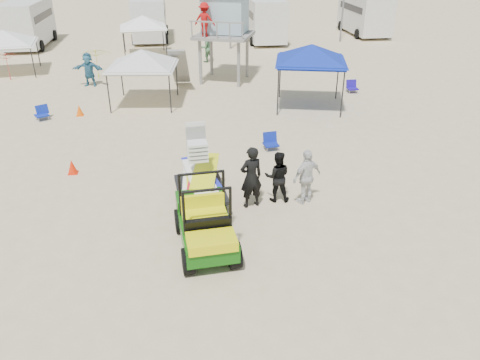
{
  "coord_description": "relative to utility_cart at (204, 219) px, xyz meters",
  "views": [
    {
      "loc": [
        -1.04,
        -8.44,
        7.23
      ],
      "look_at": [
        0.5,
        3.0,
        1.3
      ],
      "focal_mm": 35.0,
      "sensor_mm": 36.0,
      "label": 1
    }
  ],
  "objects": [
    {
      "name": "rv_mid_right",
      "position": [
        6.58,
        28.27,
        0.88
      ],
      "size": [
        2.64,
        7.0,
        3.25
      ],
      "color": "silver",
      "rests_on": "ground"
    },
    {
      "name": "canopy_white_b",
      "position": [
        -10.49,
        19.79,
        1.5
      ],
      "size": [
        3.64,
        3.64,
        2.96
      ],
      "color": "black",
      "rests_on": "ground"
    },
    {
      "name": "ground",
      "position": [
        0.59,
        -1.72,
        -0.92
      ],
      "size": [
        140.0,
        140.0,
        0.0
      ],
      "primitive_type": "plane",
      "color": "beige",
      "rests_on": "ground"
    },
    {
      "name": "utility_cart",
      "position": [
        0.0,
        0.0,
        0.0
      ],
      "size": [
        1.49,
        2.68,
        1.97
      ],
      "color": "#11530C",
      "rests_on": "ground"
    },
    {
      "name": "umbrella_a",
      "position": [
        -10.07,
        18.13,
        -0.13
      ],
      "size": [
        2.08,
        2.1,
        1.58
      ],
      "primitive_type": "imported",
      "rotation": [
        0.0,
        0.0,
        0.23
      ],
      "color": "red",
      "rests_on": "ground"
    },
    {
      "name": "distant_beachgoers",
      "position": [
        -1.28,
        19.49,
        -0.01
      ],
      "size": [
        14.89,
        13.13,
        1.84
      ],
      "color": "#CB834C",
      "rests_on": "ground"
    },
    {
      "name": "surf_trailer",
      "position": [
        0.0,
        2.34,
        0.03
      ],
      "size": [
        1.58,
        2.67,
        2.31
      ],
      "color": "black",
      "rests_on": "ground"
    },
    {
      "name": "man_mid",
      "position": [
        2.37,
        2.29,
        -0.1
      ],
      "size": [
        0.87,
        0.73,
        1.63
      ],
      "primitive_type": "imported",
      "rotation": [
        0.0,
        0.0,
        2.99
      ],
      "color": "black",
      "rests_on": "ground"
    },
    {
      "name": "cone_far",
      "position": [
        -5.05,
        11.27,
        -0.67
      ],
      "size": [
        0.34,
        0.34,
        0.5
      ],
      "primitive_type": "cone",
      "color": "#FF5B08",
      "rests_on": "ground"
    },
    {
      "name": "lifeguard_tower",
      "position": [
        2.14,
        16.53,
        2.61
      ],
      "size": [
        3.81,
        3.81,
        4.73
      ],
      "color": "gray",
      "rests_on": "ground"
    },
    {
      "name": "rv_mid_left",
      "position": [
        -2.42,
        29.77,
        0.88
      ],
      "size": [
        2.65,
        6.5,
        3.25
      ],
      "color": "silver",
      "rests_on": "ground"
    },
    {
      "name": "canopy_blue",
      "position": [
        5.76,
        11.14,
        1.92
      ],
      "size": [
        3.69,
        3.69,
        3.39
      ],
      "color": "black",
      "rests_on": "ground"
    },
    {
      "name": "man_left",
      "position": [
        1.52,
        2.04,
        0.06
      ],
      "size": [
        0.81,
        0.65,
        1.94
      ],
      "primitive_type": "imported",
      "rotation": [
        0.0,
        0.0,
        3.43
      ],
      "color": "black",
      "rests_on": "ground"
    },
    {
      "name": "rv_far_left",
      "position": [
        -11.42,
        28.27,
        0.88
      ],
      "size": [
        2.64,
        6.8,
        3.25
      ],
      "color": "silver",
      "rests_on": "ground"
    },
    {
      "name": "man_right",
      "position": [
        3.22,
        2.04,
        -0.04
      ],
      "size": [
        1.11,
        0.84,
        1.75
      ],
      "primitive_type": "imported",
      "rotation": [
        0.0,
        0.0,
        3.6
      ],
      "color": "silver",
      "rests_on": "ground"
    },
    {
      "name": "canopy_white_c",
      "position": [
        -2.61,
        23.82,
        1.62
      ],
      "size": [
        3.19,
        3.19,
        3.09
      ],
      "color": "black",
      "rests_on": "ground"
    },
    {
      "name": "beach_chair_c",
      "position": [
        8.7,
        13.21,
        -0.6
      ],
      "size": [
        0.54,
        0.58,
        0.64
      ],
      "color": "#1D0E97",
      "rests_on": "ground"
    },
    {
      "name": "beach_chair_a",
      "position": [
        -6.63,
        10.98,
        -0.6
      ],
      "size": [
        0.72,
        0.81,
        0.64
      ],
      "color": "#0E26A1",
      "rests_on": "ground"
    },
    {
      "name": "rv_far_right",
      "position": [
        15.58,
        29.77,
        0.88
      ],
      "size": [
        2.64,
        6.6,
        3.25
      ],
      "color": "silver",
      "rests_on": "ground"
    },
    {
      "name": "canopy_white_a",
      "position": [
        -2.09,
        12.65,
        1.59
      ],
      "size": [
        3.33,
        3.33,
        3.06
      ],
      "color": "black",
      "rests_on": "ground"
    },
    {
      "name": "umbrella_b",
      "position": [
        -5.03,
        17.8,
        -0.07
      ],
      "size": [
        2.44,
        2.46,
        1.7
      ],
      "primitive_type": "imported",
      "rotation": [
        0.0,
        0.0,
        0.4
      ],
      "color": "#C0CB12",
      "rests_on": "ground"
    },
    {
      "name": "beach_chair_b",
      "position": [
        2.95,
        6.29,
        -0.6
      ],
      "size": [
        0.6,
        0.65,
        0.64
      ],
      "color": "#0D2096",
      "rests_on": "ground"
    },
    {
      "name": "cone_near",
      "position": [
        -4.27,
        5.07,
        -0.67
      ],
      "size": [
        0.34,
        0.34,
        0.5
      ],
      "primitive_type": "cone",
      "color": "red",
      "rests_on": "ground"
    }
  ]
}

